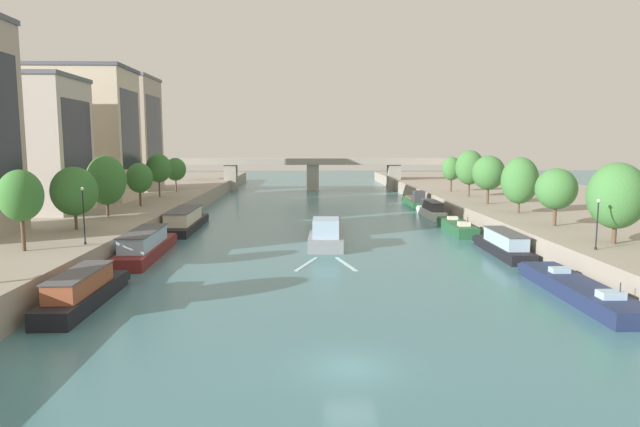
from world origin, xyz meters
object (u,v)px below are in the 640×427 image
object	(u,v)px
tree_right_past_mid	(617,196)
tree_right_nearest	(520,180)
moored_boat_right_downstream	(415,201)
tree_right_by_lamp	(489,173)
moored_boat_right_end	(578,289)
tree_right_third	(451,169)
tree_right_far	(470,168)
bridge_far	(313,170)
tree_left_distant	(139,178)
barge_midriver	(326,231)
tree_left_far	(74,191)
moored_boat_right_lone	(457,227)
tree_left_nearest	(175,169)
moored_boat_left_upstream	(83,291)
tree_left_end_of_row	(159,168)
tree_right_distant	(556,189)
moored_boat_right_far	(503,244)
moored_boat_right_midway	(431,210)
lamppost_right_bank	(597,222)
tree_left_third	(106,180)
tree_left_second	(21,196)
moored_boat_left_lone	(185,221)
lamppost_left_bank	(84,213)
moored_boat_left_downstream	(146,246)

from	to	relation	value
tree_right_past_mid	tree_right_nearest	bearing A→B (deg)	90.07
moored_boat_right_downstream	tree_right_by_lamp	xyz separation A→B (m)	(6.35, -19.56, 5.98)
moored_boat_right_end	tree_right_third	size ratio (longest dim) A/B	2.48
tree_right_far	bridge_far	size ratio (longest dim) A/B	0.12
tree_left_distant	tree_right_by_lamp	distance (m)	48.18
barge_midriver	tree_left_far	distance (m)	26.95
moored_boat_right_lone	tree_right_nearest	world-z (taller)	tree_right_nearest
tree_left_nearest	tree_right_past_mid	size ratio (longest dim) A/B	0.86
moored_boat_left_upstream	tree_left_end_of_row	world-z (taller)	tree_left_end_of_row
tree_left_nearest	tree_right_distant	bearing A→B (deg)	-41.42
moored_boat_right_far	moored_boat_right_midway	bearing A→B (deg)	91.44
tree_right_far	tree_right_distant	bearing A→B (deg)	-91.04
moored_boat_left_upstream	bridge_far	xyz separation A→B (m)	(17.24, 93.76, 3.77)
tree_left_far	lamppost_right_bank	bearing A→B (deg)	-14.42
moored_boat_right_far	moored_boat_right_downstream	xyz separation A→B (m)	(-0.23, 42.84, -0.09)
tree_left_distant	bridge_far	world-z (taller)	tree_left_distant
tree_left_third	tree_left_nearest	size ratio (longest dim) A/B	1.19
tree_right_past_mid	lamppost_right_bank	bearing A→B (deg)	-138.90
tree_left_second	tree_left_distant	world-z (taller)	tree_left_second
moored_boat_left_lone	tree_left_distant	distance (m)	9.94
tree_right_distant	lamppost_left_bank	bearing A→B (deg)	-168.23
tree_right_by_lamp	moored_boat_right_end	bearing A→B (deg)	-99.32
tree_right_third	lamppost_left_bank	distance (m)	67.75
moored_boat_right_midway	tree_right_nearest	bearing A→B (deg)	-64.41
moored_boat_right_far	tree_left_second	xyz separation A→B (m)	(-42.08, -9.65, 5.90)
bridge_far	lamppost_left_bank	bearing A→B (deg)	-103.85
moored_boat_left_upstream	tree_left_second	size ratio (longest dim) A/B	1.87
moored_boat_left_lone	tree_right_nearest	world-z (taller)	tree_right_nearest
tree_right_far	tree_right_third	world-z (taller)	tree_right_far
tree_left_end_of_row	tree_right_third	bearing A→B (deg)	9.71
moored_boat_left_upstream	tree_right_by_lamp	distance (m)	57.41
moored_boat_right_lone	lamppost_left_bank	distance (m)	43.29
moored_boat_left_downstream	tree_right_past_mid	bearing A→B (deg)	-10.46
moored_boat_left_upstream	moored_boat_right_midway	size ratio (longest dim) A/B	1.04
barge_midriver	tree_right_nearest	distance (m)	24.63
tree_left_third	barge_midriver	bearing A→B (deg)	-4.41
barge_midriver	lamppost_left_bank	world-z (taller)	lamppost_left_bank
moored_boat_left_lone	tree_right_nearest	distance (m)	42.17
tree_left_distant	bridge_far	distance (m)	60.39
moored_boat_right_far	moored_boat_right_midway	distance (m)	28.02
tree_left_nearest	bridge_far	world-z (taller)	tree_left_nearest
tree_right_distant	tree_right_past_mid	bearing A→B (deg)	-87.85
tree_right_far	lamppost_left_bank	xyz separation A→B (m)	(-45.08, -41.05, -2.01)
tree_left_end_of_row	tree_right_far	xyz separation A→B (m)	(49.61, -1.32, 0.09)
barge_midriver	lamppost_left_bank	bearing A→B (deg)	-142.36
moored_boat_right_end	tree_left_far	size ratio (longest dim) A/B	2.45
tree_left_distant	tree_right_past_mid	distance (m)	57.10
moored_boat_right_lone	moored_boat_right_downstream	world-z (taller)	moored_boat_right_downstream
moored_boat_right_far	tree_left_distant	world-z (taller)	tree_left_distant
tree_right_far	tree_right_third	size ratio (longest dim) A/B	1.21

